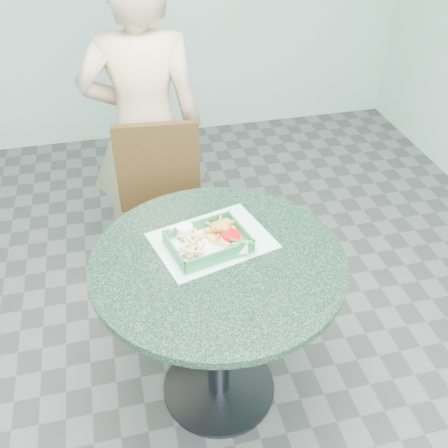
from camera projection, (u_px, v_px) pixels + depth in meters
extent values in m
cube|color=#303335|center=(219.00, 388.00, 2.34)|extent=(4.00, 5.00, 0.02)
cylinder|color=#313239|center=(219.00, 387.00, 2.33)|extent=(0.49, 0.49, 0.02)
cylinder|color=#313239|center=(219.00, 331.00, 2.11)|extent=(0.09, 0.09, 0.70)
cylinder|color=black|center=(218.00, 265.00, 1.89)|extent=(0.92, 0.92, 0.03)
cube|color=#342213|center=(167.00, 231.00, 2.51)|extent=(0.40, 0.40, 0.04)
cube|color=#342213|center=(158.00, 168.00, 2.50)|extent=(0.40, 0.04, 0.46)
cube|color=#342213|center=(140.00, 297.00, 2.49)|extent=(0.04, 0.04, 0.43)
cube|color=#342213|center=(210.00, 285.00, 2.55)|extent=(0.04, 0.04, 0.43)
cube|color=#342213|center=(133.00, 252.00, 2.76)|extent=(0.04, 0.04, 0.43)
cube|color=#342213|center=(197.00, 242.00, 2.82)|extent=(0.04, 0.04, 0.43)
imported|color=#D0AE84|center=(144.00, 119.00, 2.52)|extent=(0.67, 0.47, 1.75)
cube|color=#A4E0D3|center=(212.00, 245.00, 1.96)|extent=(0.48, 0.41, 0.00)
cube|color=#297B42|center=(208.00, 251.00, 1.92)|extent=(0.28, 0.20, 0.01)
cube|color=white|center=(208.00, 249.00, 1.92)|extent=(0.26, 0.19, 0.00)
cube|color=#297B42|center=(203.00, 229.00, 1.98)|extent=(0.28, 0.01, 0.05)
cube|color=#297B42|center=(214.00, 262.00, 1.83)|extent=(0.28, 0.01, 0.05)
cube|color=#297B42|center=(244.00, 239.00, 1.93)|extent=(0.01, 0.20, 0.05)
cube|color=#297B42|center=(172.00, 250.00, 1.88)|extent=(0.01, 0.20, 0.05)
cylinder|color=#E5B350|center=(224.00, 240.00, 1.95)|extent=(0.12, 0.12, 0.02)
cylinder|color=white|center=(189.00, 231.00, 1.95)|extent=(0.06, 0.06, 0.03)
cylinder|color=white|center=(189.00, 227.00, 1.94)|extent=(0.05, 0.05, 0.00)
cylinder|color=silver|center=(231.00, 248.00, 1.90)|extent=(0.08, 0.08, 0.03)
torus|color=beige|center=(231.00, 245.00, 1.89)|extent=(0.07, 0.07, 0.01)
cylinder|color=red|center=(231.00, 243.00, 1.89)|extent=(0.07, 0.07, 0.01)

